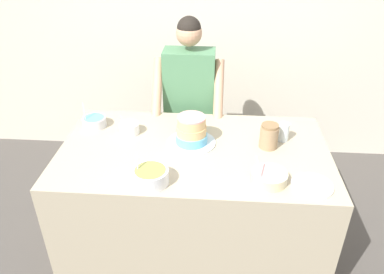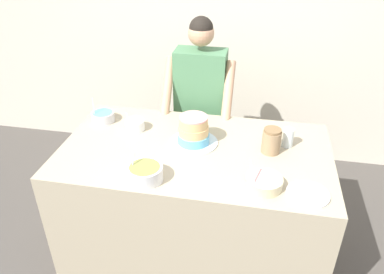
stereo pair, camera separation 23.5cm
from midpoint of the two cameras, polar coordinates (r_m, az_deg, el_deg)
name	(u,v)px [view 1 (the left image)]	position (r m, az deg, el deg)	size (l,w,h in m)	color
wall_back	(205,31)	(3.73, 0.18, 15.76)	(10.00, 0.05, 2.60)	beige
counter	(194,204)	(2.74, -2.23, -10.27)	(1.76, 1.00, 0.95)	tan
person_baker	(189,98)	(3.06, -2.63, 5.85)	(0.55, 0.46, 1.63)	#2D2D38
cake	(191,132)	(2.47, -2.82, 0.74)	(0.33, 0.33, 0.20)	silver
frosting_bowl_olive	(151,176)	(2.15, -9.47, -5.96)	(0.21, 0.21, 0.16)	white
frosting_bowl_white	(129,128)	(2.66, -12.05, 1.30)	(0.14, 0.14, 0.15)	white
frosting_bowl_pink	(269,177)	(2.17, 8.66, -6.10)	(0.21, 0.21, 0.18)	beige
frosting_bowl_blue	(94,121)	(2.81, -17.00, 2.22)	(0.17, 0.17, 0.18)	silver
drinking_glass	(283,132)	(2.56, 11.25, 0.68)	(0.07, 0.07, 0.13)	silver
ceramic_plate	(312,185)	(2.20, 14.94, -7.27)	(0.24, 0.24, 0.01)	silver
stoneware_jar	(269,136)	(2.46, 9.00, 0.06)	(0.12, 0.12, 0.17)	#9E7F5B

